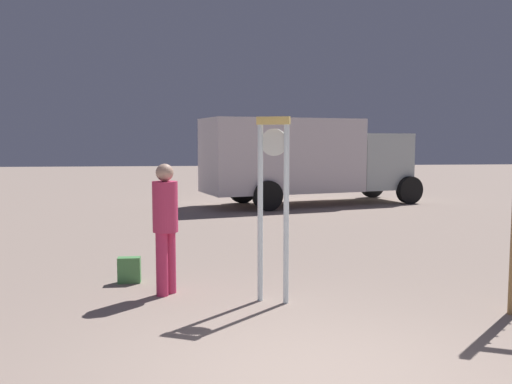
# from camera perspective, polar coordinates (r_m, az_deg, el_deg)

# --- Properties ---
(ground_plane) EXTENTS (80.00, 80.00, 0.00)m
(ground_plane) POSITION_cam_1_polar(r_m,az_deg,el_deg) (5.09, 6.70, -19.01)
(ground_plane) COLOR gray
(standing_clock) EXTENTS (0.42, 0.25, 2.39)m
(standing_clock) POSITION_cam_1_polar(r_m,az_deg,el_deg) (7.07, 1.79, -0.08)
(standing_clock) COLOR white
(standing_clock) RESTS_ON ground_plane
(person_near_clock) EXTENTS (0.34, 0.34, 1.78)m
(person_near_clock) POSITION_cam_1_polar(r_m,az_deg,el_deg) (7.56, -9.33, -3.07)
(person_near_clock) COLOR #C72D57
(person_near_clock) RESTS_ON ground_plane
(backpack) EXTENTS (0.33, 0.20, 0.38)m
(backpack) POSITION_cam_1_polar(r_m,az_deg,el_deg) (8.43, -12.93, -7.86)
(backpack) COLOR #4C914D
(backpack) RESTS_ON ground_plane
(box_truck_near) EXTENTS (7.38, 4.07, 2.76)m
(box_truck_near) POSITION_cam_1_polar(r_m,az_deg,el_deg) (17.96, 4.97, 3.56)
(box_truck_near) COLOR silver
(box_truck_near) RESTS_ON ground_plane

